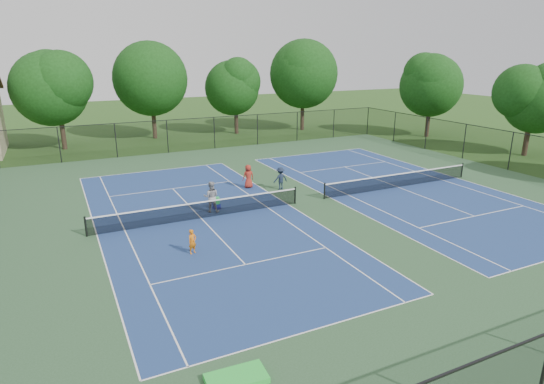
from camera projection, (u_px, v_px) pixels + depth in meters
name	position (u px, v px, depth m)	size (l,w,h in m)	color
ground	(310.00, 201.00, 28.19)	(140.00, 140.00, 0.00)	#234716
court_pad	(310.00, 201.00, 28.19)	(36.00, 36.00, 0.01)	#294929
tennis_court_left	(201.00, 217.00, 25.25)	(12.00, 23.83, 1.07)	navy
tennis_court_right	(398.00, 186.00, 31.08)	(12.00, 23.83, 1.07)	navy
perimeter_fence	(310.00, 176.00, 27.72)	(36.08, 36.08, 3.02)	black
tree_back_a	(56.00, 84.00, 41.64)	(6.80, 6.80, 9.15)	#2D2116
tree_back_b	(150.00, 75.00, 46.94)	(7.60, 7.60, 10.03)	#2D2116
tree_back_c	(235.00, 84.00, 50.16)	(6.00, 6.00, 8.40)	#2D2116
tree_back_d	(303.00, 71.00, 52.24)	(7.80, 7.80, 10.37)	#2D2116
tree_side_e	(432.00, 82.00, 48.10)	(6.60, 6.60, 8.87)	#2D2116
tree_side_f	(534.00, 96.00, 39.22)	(5.80, 5.80, 8.12)	#2D2116
child_player	(192.00, 242.00, 20.73)	(0.43, 0.28, 1.17)	orange
instructor	(211.00, 197.00, 26.06)	(0.89, 0.69, 1.83)	#9A9B9D
bystander_b	(280.00, 178.00, 30.41)	(0.99, 0.57, 1.53)	#182235
bystander_c	(248.00, 176.00, 30.79)	(0.79, 0.51, 1.61)	maroon
ball_crate	(217.00, 206.00, 26.81)	(0.41, 0.30, 0.31)	navy
ball_hopper	(216.00, 201.00, 26.71)	(0.34, 0.28, 0.39)	green
green_tarp	(236.00, 378.00, 12.75)	(1.71, 0.89, 0.18)	green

